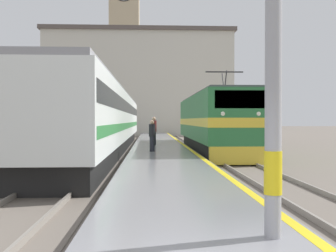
# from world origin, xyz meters

# --- Properties ---
(ground_plane) EXTENTS (200.00, 200.00, 0.00)m
(ground_plane) POSITION_xyz_m (0.00, 30.00, 0.00)
(ground_plane) COLOR #70665B
(platform) EXTENTS (3.44, 140.00, 0.44)m
(platform) POSITION_xyz_m (0.00, 25.00, 0.22)
(platform) COLOR gray
(platform) RESTS_ON ground
(rail_track_near) EXTENTS (2.84, 140.00, 0.16)m
(rail_track_near) POSITION_xyz_m (3.34, 25.00, 0.03)
(rail_track_near) COLOR #70665B
(rail_track_near) RESTS_ON ground
(rail_track_far) EXTENTS (2.83, 140.00, 0.16)m
(rail_track_far) POSITION_xyz_m (-3.48, 25.00, 0.03)
(rail_track_far) COLOR #70665B
(rail_track_far) RESTS_ON ground
(locomotive_train) EXTENTS (2.92, 15.40, 4.68)m
(locomotive_train) POSITION_xyz_m (3.34, 21.65, 1.90)
(locomotive_train) COLOR black
(locomotive_train) RESTS_ON ground
(passenger_train) EXTENTS (2.92, 31.80, 3.87)m
(passenger_train) POSITION_xyz_m (-3.48, 22.62, 2.09)
(passenger_train) COLOR black
(passenger_train) RESTS_ON ground
(person_on_platform) EXTENTS (0.34, 0.34, 1.63)m
(person_on_platform) POSITION_xyz_m (-0.54, 17.24, 1.29)
(person_on_platform) COLOR #23232D
(person_on_platform) RESTS_ON platform
(second_waiting_passenger) EXTENTS (0.34, 0.34, 1.84)m
(second_waiting_passenger) POSITION_xyz_m (-0.39, 22.60, 1.42)
(second_waiting_passenger) COLOR #23232D
(second_waiting_passenger) RESTS_ON platform
(clock_tower) EXTENTS (6.02, 6.02, 30.66)m
(clock_tower) POSITION_xyz_m (-4.82, 62.81, 16.32)
(clock_tower) COLOR tan
(clock_tower) RESTS_ON ground
(station_building) EXTENTS (24.95, 6.79, 13.94)m
(station_building) POSITION_xyz_m (-2.07, 49.56, 7.00)
(station_building) COLOR beige
(station_building) RESTS_ON ground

